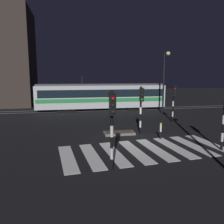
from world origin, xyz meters
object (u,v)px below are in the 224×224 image
at_px(street_lamp_trackside_right, 165,75).
at_px(bollard_island_edge, 161,131).
at_px(traffic_light_kerb_mid_left, 112,119).
at_px(traffic_light_corner_far_right, 174,98).
at_px(tram, 102,96).
at_px(traffic_light_median_centre, 141,103).

bearing_deg(street_lamp_trackside_right, bollard_island_edge, -114.98).
xyz_separation_m(traffic_light_kerb_mid_left, bollard_island_edge, (4.15, 4.36, -1.78)).
height_order(street_lamp_trackside_right, bollard_island_edge, street_lamp_trackside_right).
distance_m(traffic_light_corner_far_right, bollard_island_edge, 6.37).
xyz_separation_m(street_lamp_trackside_right, tram, (-6.40, 4.15, -2.56)).
bearing_deg(traffic_light_kerb_mid_left, traffic_light_corner_far_right, 51.49).
xyz_separation_m(traffic_light_median_centre, tram, (-0.99, 12.38, -0.52)).
height_order(traffic_light_kerb_mid_left, street_lamp_trackside_right, street_lamp_trackside_right).
bearing_deg(traffic_light_median_centre, traffic_light_kerb_mid_left, -119.14).
height_order(traffic_light_kerb_mid_left, bollard_island_edge, traffic_light_kerb_mid_left).
bearing_deg(tram, bollard_island_edge, -82.24).
distance_m(traffic_light_kerb_mid_left, street_lamp_trackside_right, 16.63).
relative_size(traffic_light_median_centre, bollard_island_edge, 3.10).
bearing_deg(traffic_light_corner_far_right, street_lamp_trackside_right, 76.27).
distance_m(traffic_light_corner_far_right, street_lamp_trackside_right, 5.15).
xyz_separation_m(street_lamp_trackside_right, bollard_island_edge, (-4.52, -9.69, -3.75)).
bearing_deg(bollard_island_edge, traffic_light_corner_far_right, 56.45).
xyz_separation_m(traffic_light_median_centre, bollard_island_edge, (0.90, -1.47, -1.71)).
distance_m(traffic_light_kerb_mid_left, bollard_island_edge, 6.28).
xyz_separation_m(traffic_light_median_centre, street_lamp_trackside_right, (5.42, 8.23, 2.04)).
xyz_separation_m(traffic_light_corner_far_right, traffic_light_median_centre, (-4.30, -3.66, 0.05)).
distance_m(traffic_light_median_centre, tram, 12.43).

